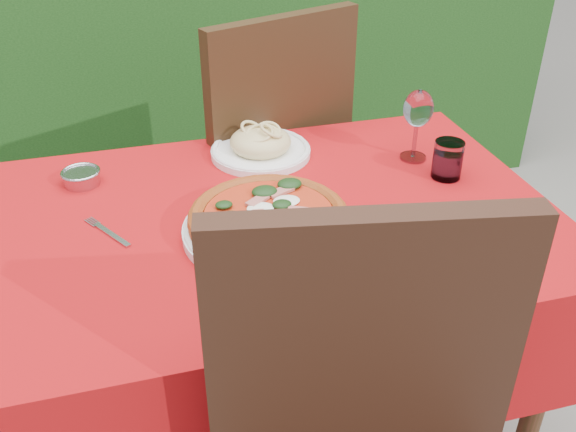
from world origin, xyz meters
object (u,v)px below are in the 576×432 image
object	(u,v)px
chair_far	(262,154)
water_glass	(447,162)
wine_glass	(418,111)
pasta_plate	(261,146)
fork	(112,235)
pizza_plate	(269,221)
steel_ramekin	(82,178)

from	to	relation	value
chair_far	water_glass	distance (m)	0.65
wine_glass	pasta_plate	bearing A→B (deg)	161.76
wine_glass	fork	size ratio (longest dim) A/B	1.12
chair_far	water_glass	bearing A→B (deg)	104.04
fork	water_glass	bearing A→B (deg)	-27.56
pizza_plate	fork	size ratio (longest dim) A/B	2.40
chair_far	steel_ramekin	bearing A→B (deg)	11.54
water_glass	fork	xyz separation A→B (m)	(-0.80, -0.05, -0.04)
water_glass	fork	distance (m)	0.81
chair_far	pasta_plate	xyz separation A→B (m)	(-0.07, -0.28, 0.17)
steel_ramekin	pizza_plate	bearing A→B (deg)	-40.96
pizza_plate	pasta_plate	size ratio (longest dim) A/B	1.53
wine_glass	fork	distance (m)	0.80
water_glass	steel_ramekin	distance (m)	0.89
pasta_plate	steel_ramekin	size ratio (longest dim) A/B	3.03
fork	pizza_plate	bearing A→B (deg)	-45.04
fork	steel_ramekin	world-z (taller)	steel_ramekin
pasta_plate	fork	world-z (taller)	pasta_plate
chair_far	pizza_plate	size ratio (longest dim) A/B	2.66
chair_far	water_glass	world-z (taller)	chair_far
pizza_plate	steel_ramekin	distance (m)	0.51
wine_glass	pizza_plate	bearing A→B (deg)	-151.29
chair_far	pasta_plate	size ratio (longest dim) A/B	4.07
pizza_plate	water_glass	world-z (taller)	water_glass
pasta_plate	steel_ramekin	xyz separation A→B (m)	(-0.45, -0.04, -0.01)
fork	steel_ramekin	bearing A→B (deg)	72.23
water_glass	wine_glass	bearing A→B (deg)	106.33
water_glass	steel_ramekin	bearing A→B (deg)	166.79
pizza_plate	wine_glass	bearing A→B (deg)	28.71
wine_glass	steel_ramekin	distance (m)	0.84
steel_ramekin	pasta_plate	bearing A→B (deg)	4.65
chair_far	fork	xyz separation A→B (m)	(-0.46, -0.57, 0.14)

